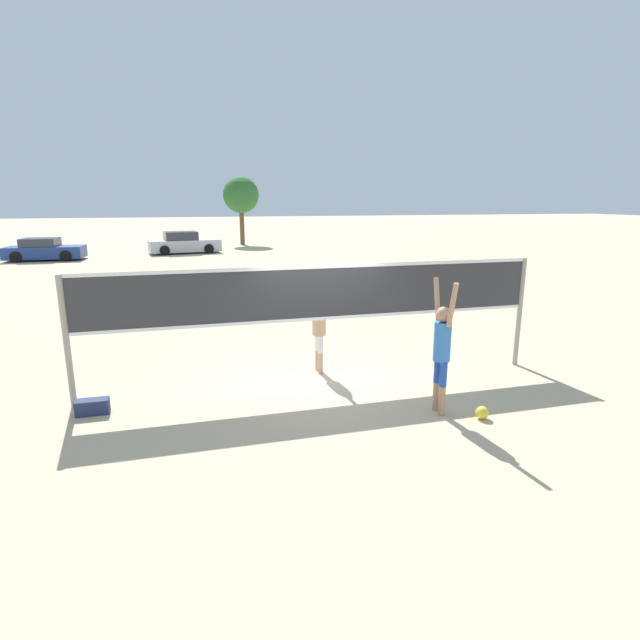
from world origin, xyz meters
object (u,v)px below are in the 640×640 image
object	(u,v)px
player_blocker	(319,324)
parked_car_mid	(44,250)
gear_bag	(92,407)
tree_left_cluster	(241,195)
player_spiker	(442,344)
volleyball_net	(320,299)
parked_car_near	(184,244)
volleyball	(482,413)

from	to	relation	value
player_blocker	parked_car_mid	size ratio (longest dim) A/B	0.46
gear_bag	tree_left_cluster	xyz separation A→B (m)	(6.28, 32.10, 3.71)
player_spiker	player_blocker	xyz separation A→B (m)	(-1.40, 2.54, -0.18)
volleyball_net	gear_bag	distance (m)	4.37
parked_car_mid	player_spiker	bearing A→B (deg)	-63.05
parked_car_near	tree_left_cluster	xyz separation A→B (m)	(4.58, 5.67, 3.19)
parked_car_near	parked_car_mid	xyz separation A→B (m)	(-8.02, -1.98, -0.05)
player_blocker	volleyball_net	bearing A→B (deg)	-13.71
volleyball	tree_left_cluster	world-z (taller)	tree_left_cluster
player_spiker	volleyball_net	bearing A→B (deg)	39.94
gear_bag	tree_left_cluster	distance (m)	32.92
player_spiker	tree_left_cluster	size ratio (longest dim) A/B	0.43
volleyball_net	volleyball	size ratio (longest dim) A/B	41.97
player_blocker	parked_car_mid	distance (m)	25.67
player_spiker	gear_bag	distance (m)	5.92
player_spiker	parked_car_mid	xyz separation A→B (m)	(-11.96, 25.93, -0.61)
volleyball	player_blocker	bearing A→B (deg)	123.87
player_blocker	parked_car_mid	bearing A→B (deg)	-155.71
tree_left_cluster	player_spiker	bearing A→B (deg)	-91.10
volleyball	parked_car_near	distance (m)	28.68
volleyball	volleyball_net	bearing A→B (deg)	133.23
volleyball_net	parked_car_mid	xyz separation A→B (m)	(-10.39, 24.06, -1.08)
volleyball_net	parked_car_mid	size ratio (longest dim) A/B	2.08
volleyball_net	tree_left_cluster	distance (m)	31.86
volleyball_net	player_blocker	world-z (taller)	volleyball_net
parked_car_near	volleyball	bearing A→B (deg)	-89.43
player_spiker	parked_car_near	xyz separation A→B (m)	(-3.93, 27.91, -0.56)
volleyball	gear_bag	size ratio (longest dim) A/B	0.40
player_spiker	parked_car_mid	distance (m)	28.56
gear_bag	parked_car_near	size ratio (longest dim) A/B	0.11
parked_car_near	parked_car_mid	bearing A→B (deg)	-174.61
volleyball_net	tree_left_cluster	world-z (taller)	tree_left_cluster
volleyball_net	gear_bag	bearing A→B (deg)	-174.58
player_blocker	tree_left_cluster	xyz separation A→B (m)	(2.05, 31.04, 2.81)
parked_car_mid	volleyball_net	bearing A→B (deg)	-64.45
gear_bag	parked_car_near	distance (m)	26.49
gear_bag	player_spiker	bearing A→B (deg)	-14.74
tree_left_cluster	volleyball_net	bearing A→B (deg)	-93.99
gear_bag	parked_car_near	xyz separation A→B (m)	(1.70, 26.43, 0.52)
gear_bag	parked_car_mid	world-z (taller)	parked_car_mid
player_spiker	player_blocker	bearing A→B (deg)	28.91
volleyball	gear_bag	world-z (taller)	gear_bag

